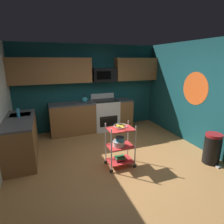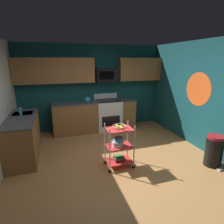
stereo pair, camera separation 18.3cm
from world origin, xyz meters
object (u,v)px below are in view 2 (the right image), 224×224
(mixing_bowl_small, at_px, (119,139))
(trash_can, at_px, (214,151))
(kettle, at_px, (87,99))
(dish_soap_bottle, at_px, (20,111))
(microwave, at_px, (107,75))
(fruit_bowl, at_px, (119,126))
(oven_range, at_px, (108,114))
(rolling_cart, at_px, (119,146))
(book_stack, at_px, (119,158))
(mixing_bowl_large, at_px, (118,143))

(mixing_bowl_small, distance_m, trash_can, 2.00)
(kettle, xyz_separation_m, dish_soap_bottle, (-1.69, -0.96, 0.02))
(microwave, height_order, fruit_bowl, microwave)
(oven_range, relative_size, microwave, 1.57)
(kettle, bearing_deg, trash_can, -52.23)
(rolling_cart, bearing_deg, book_stack, 0.00)
(fruit_bowl, height_order, book_stack, fruit_bowl)
(fruit_bowl, bearing_deg, microwave, 80.01)
(microwave, bearing_deg, mixing_bowl_large, -100.81)
(oven_range, xyz_separation_m, fruit_bowl, (-0.40, -2.18, 0.40))
(oven_range, height_order, fruit_bowl, oven_range)
(mixing_bowl_small, height_order, dish_soap_bottle, dish_soap_bottle)
(oven_range, distance_m, microwave, 1.23)
(oven_range, bearing_deg, book_stack, -100.47)
(mixing_bowl_small, bearing_deg, kettle, 95.61)
(rolling_cart, xyz_separation_m, trash_can, (1.88, -0.56, -0.12))
(oven_range, bearing_deg, kettle, -179.66)
(dish_soap_bottle, distance_m, trash_can, 4.26)
(dish_soap_bottle, bearing_deg, microwave, 24.62)
(fruit_bowl, height_order, mixing_bowl_large, fruit_bowl)
(fruit_bowl, relative_size, trash_can, 0.41)
(mixing_bowl_large, xyz_separation_m, book_stack, (0.03, -0.00, -0.35))
(mixing_bowl_small, height_order, trash_can, trash_can)
(mixing_bowl_small, height_order, book_stack, mixing_bowl_small)
(trash_can, bearing_deg, kettle, 127.77)
(dish_soap_bottle, relative_size, trash_can, 0.30)
(book_stack, height_order, kettle, kettle)
(rolling_cart, distance_m, book_stack, 0.28)
(mixing_bowl_small, bearing_deg, mixing_bowl_large, 115.04)
(mixing_bowl_small, relative_size, book_stack, 0.82)
(trash_can, bearing_deg, dish_soap_bottle, 155.03)
(rolling_cart, height_order, trash_can, rolling_cart)
(rolling_cart, height_order, kettle, kettle)
(oven_range, relative_size, fruit_bowl, 4.04)
(book_stack, distance_m, dish_soap_bottle, 2.43)
(mixing_bowl_small, xyz_separation_m, trash_can, (1.90, -0.53, -0.29))
(microwave, bearing_deg, trash_can, -62.54)
(fruit_bowl, height_order, dish_soap_bottle, dish_soap_bottle)
(rolling_cart, relative_size, trash_can, 1.39)
(fruit_bowl, relative_size, mixing_bowl_large, 1.08)
(mixing_bowl_large, bearing_deg, kettle, 95.36)
(microwave, distance_m, mixing_bowl_large, 2.61)
(rolling_cart, relative_size, dish_soap_bottle, 4.57)
(fruit_bowl, bearing_deg, rolling_cart, 180.00)
(mixing_bowl_large, bearing_deg, mixing_bowl_small, -64.96)
(microwave, distance_m, kettle, 0.96)
(rolling_cart, height_order, mixing_bowl_large, rolling_cart)
(fruit_bowl, height_order, trash_can, fruit_bowl)
(mixing_bowl_small, distance_m, dish_soap_bottle, 2.31)
(mixing_bowl_small, height_order, kettle, kettle)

